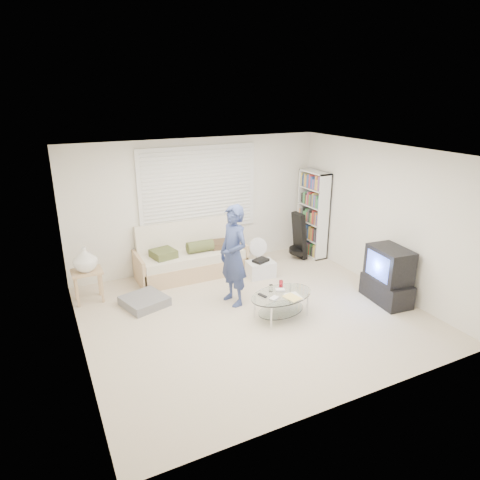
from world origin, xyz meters
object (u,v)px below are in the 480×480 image
bookshelf (313,214)px  tv_unit (388,276)px  futon_sofa (191,258)px  coffee_table (281,299)px

bookshelf → tv_unit: (-0.13, -2.32, -0.44)m
futon_sofa → coffee_table: bearing=-72.2°
bookshelf → futon_sofa: bearing=177.3°
futon_sofa → tv_unit: 3.52m
futon_sofa → bookshelf: 2.72m
tv_unit → coffee_table: 1.87m
bookshelf → coffee_table: (-1.97, -2.01, -0.58)m
tv_unit → coffee_table: size_ratio=0.83×
futon_sofa → bookshelf: (2.65, -0.13, 0.56)m
futon_sofa → bookshelf: bearing=-2.7°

